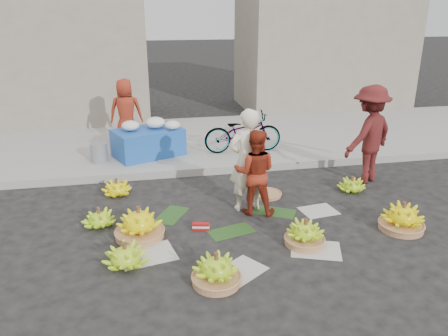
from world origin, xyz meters
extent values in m
plane|color=black|center=(0.00, 0.00, 0.00)|extent=(80.00, 80.00, 0.00)
cube|color=gray|center=(0.00, 2.20, 0.07)|extent=(40.00, 0.25, 0.15)
cube|color=gray|center=(0.00, 4.30, 0.06)|extent=(40.00, 4.00, 0.12)
cube|color=gray|center=(-4.00, 7.20, 2.00)|extent=(6.00, 3.00, 4.00)
cube|color=gray|center=(4.50, 7.70, 2.50)|extent=(5.00, 3.00, 5.00)
cylinder|color=#A26C43|center=(-1.39, -0.09, 0.04)|extent=(0.68, 0.68, 0.09)
cylinder|color=#533221|center=(-1.39, -0.09, 0.40)|extent=(0.05, 0.05, 0.12)
cylinder|color=#533221|center=(-1.57, -0.80, 0.27)|extent=(0.05, 0.05, 0.12)
cylinder|color=#A26C43|center=(-0.53, -1.38, 0.04)|extent=(0.57, 0.57, 0.09)
cylinder|color=#533221|center=(-0.53, -1.38, 0.34)|extent=(0.05, 0.05, 0.12)
cylinder|color=#A26C43|center=(0.80, -0.74, 0.04)|extent=(0.53, 0.53, 0.09)
cylinder|color=#533221|center=(0.80, -0.74, 0.33)|extent=(0.05, 0.05, 0.12)
cylinder|color=#A26C43|center=(2.33, -0.60, 0.04)|extent=(0.62, 0.62, 0.09)
cylinder|color=#533221|center=(2.33, -0.60, 0.37)|extent=(0.05, 0.05, 0.12)
cylinder|color=#533221|center=(2.28, 0.84, 0.22)|extent=(0.05, 0.05, 0.12)
cylinder|color=#533221|center=(-1.96, 0.35, 0.23)|extent=(0.05, 0.05, 0.12)
cylinder|color=#533221|center=(-1.75, 1.47, 0.24)|extent=(0.05, 0.05, 0.12)
cylinder|color=#A26C43|center=(0.77, 0.92, 0.03)|extent=(0.50, 0.50, 0.05)
cube|color=#AD1212|center=(-0.52, -0.06, 0.06)|extent=(0.26, 0.13, 0.10)
imported|color=white|center=(0.30, 0.51, 0.81)|extent=(0.62, 0.42, 1.63)
imported|color=#A03018|center=(0.38, 0.35, 0.67)|extent=(0.78, 0.68, 1.34)
imported|color=maroon|center=(2.73, 1.25, 0.89)|extent=(1.33, 1.12, 1.78)
cube|color=#1A4CA9|center=(-1.14, 3.18, 0.40)|extent=(1.56, 1.29, 0.56)
ellipsoid|color=white|center=(-1.48, 3.12, 0.78)|extent=(0.36, 0.36, 0.20)
ellipsoid|color=white|center=(-0.98, 3.23, 0.79)|extent=(0.40, 0.40, 0.22)
ellipsoid|color=white|center=(-0.64, 3.07, 0.77)|extent=(0.31, 0.31, 0.17)
cylinder|color=slate|center=(-2.13, 2.97, 0.31)|extent=(0.33, 0.33, 0.38)
imported|color=#A03018|center=(-1.57, 4.09, 0.86)|extent=(0.73, 0.49, 1.47)
imported|color=gray|center=(0.84, 3.04, 0.55)|extent=(0.59, 1.65, 0.87)
camera|label=1|loc=(-1.28, -5.64, 3.02)|focal=35.00mm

